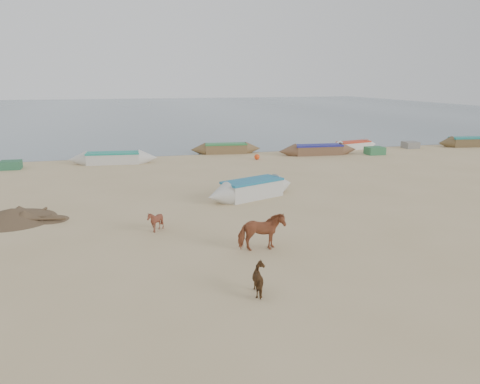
% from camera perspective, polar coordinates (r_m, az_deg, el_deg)
% --- Properties ---
extents(ground, '(140.00, 140.00, 0.00)m').
position_cam_1_polar(ground, '(19.31, 3.12, -5.60)').
color(ground, tan).
rests_on(ground, ground).
extents(sea, '(160.00, 160.00, 0.00)m').
position_cam_1_polar(sea, '(99.66, -11.99, 9.71)').
color(sea, slate).
rests_on(sea, ground).
extents(cow_adult, '(1.77, 0.87, 1.46)m').
position_cam_1_polar(cow_adult, '(17.72, 2.62, -4.88)').
color(cow_adult, '#995132').
rests_on(cow_adult, ground).
extents(calf_front, '(0.93, 0.85, 0.92)m').
position_cam_1_polar(calf_front, '(20.25, -10.28, -3.51)').
color(calf_front, brown).
rests_on(calf_front, ground).
extents(calf_right, '(1.01, 1.09, 0.91)m').
position_cam_1_polar(calf_right, '(14.38, 2.69, -10.61)').
color(calf_right, '#51331A').
rests_on(calf_right, ground).
extents(near_canoe, '(5.86, 3.45, 1.01)m').
position_cam_1_polar(near_canoe, '(25.54, 1.51, 0.40)').
color(near_canoe, beige).
rests_on(near_canoe, ground).
extents(debris_pile, '(5.03, 5.03, 0.54)m').
position_cam_1_polar(debris_pile, '(24.06, -26.03, -2.43)').
color(debris_pile, brown).
rests_on(debris_pile, ground).
extents(waterline_canoes, '(58.74, 4.65, 0.90)m').
position_cam_1_polar(waterline_canoes, '(38.76, -4.96, 4.80)').
color(waterline_canoes, brown).
rests_on(waterline_canoes, ground).
extents(beach_clutter, '(44.23, 3.90, 0.64)m').
position_cam_1_polar(beach_clutter, '(38.74, 0.49, 4.66)').
color(beach_clutter, '#2C6342').
rests_on(beach_clutter, ground).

